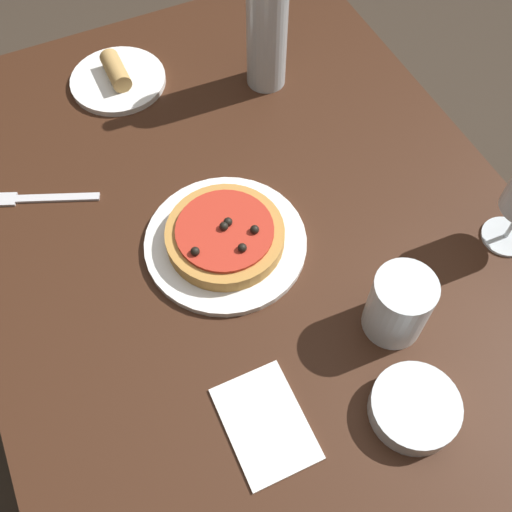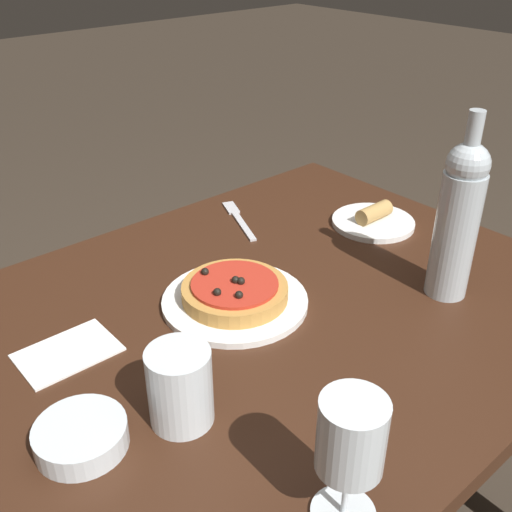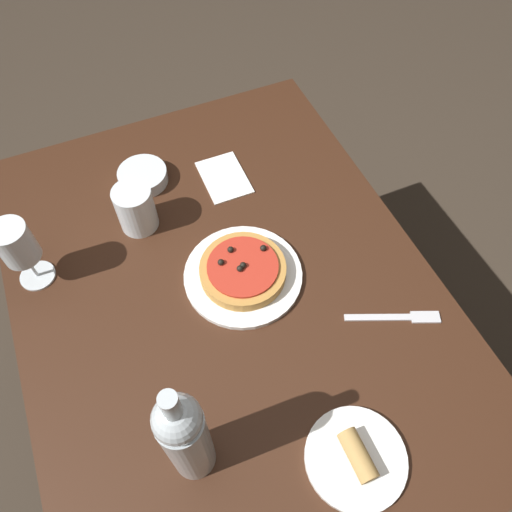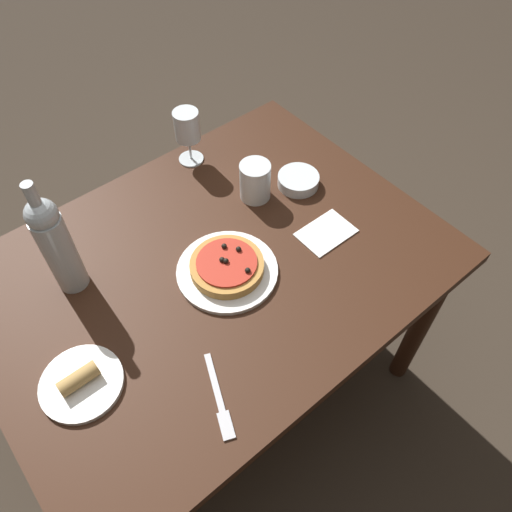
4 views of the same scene
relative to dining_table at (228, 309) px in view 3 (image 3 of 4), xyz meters
name	(u,v)px [view 3 (image 3 of 4)]	position (x,y,z in m)	size (l,w,h in m)	color
ground_plane	(237,395)	(0.00, 0.00, -0.62)	(14.00, 14.00, 0.00)	#382D23
dining_table	(228,309)	(0.00, 0.00, 0.00)	(1.17, 0.87, 0.71)	#381E11
dinner_plate	(243,275)	(0.02, -0.05, 0.10)	(0.26, 0.26, 0.01)	white
pizza	(243,270)	(0.02, -0.05, 0.12)	(0.19, 0.19, 0.04)	#BC843D
wine_glass	(16,245)	(0.19, 0.36, 0.21)	(0.08, 0.08, 0.17)	silver
wine_bottle	(185,437)	(-0.30, 0.17, 0.24)	(0.07, 0.07, 0.33)	#B2BCC1
water_cup	(136,208)	(0.24, 0.12, 0.15)	(0.09, 0.09, 0.11)	silver
side_bowl	(143,176)	(0.37, 0.07, 0.11)	(0.12, 0.12, 0.03)	silver
fork	(399,317)	(-0.20, -0.30, 0.10)	(0.09, 0.19, 0.00)	silver
side_plate	(356,458)	(-0.41, -0.08, 0.10)	(0.18, 0.18, 0.05)	white
paper_napkin	(224,177)	(0.30, -0.11, 0.10)	(0.15, 0.10, 0.00)	white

